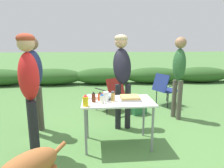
# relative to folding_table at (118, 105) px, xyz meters

# --- Properties ---
(ground_plane) EXTENTS (60.00, 60.00, 0.00)m
(ground_plane) POSITION_rel_folding_table_xyz_m (0.00, 0.00, -0.66)
(ground_plane) COLOR #4C7A3D
(shrub_hedge) EXTENTS (14.40, 0.90, 0.62)m
(shrub_hedge) POSITION_rel_folding_table_xyz_m (0.00, 4.81, -0.35)
(shrub_hedge) COLOR #2D5623
(shrub_hedge) RESTS_ON ground
(folding_table) EXTENTS (1.10, 0.64, 0.74)m
(folding_table) POSITION_rel_folding_table_xyz_m (0.00, 0.00, 0.00)
(folding_table) COLOR silver
(folding_table) RESTS_ON ground
(food_tray) EXTENTS (0.33, 0.29, 0.06)m
(food_tray) POSITION_rel_folding_table_xyz_m (0.20, 0.04, 0.10)
(food_tray) COLOR #9E9EA3
(food_tray) RESTS_ON folding_table
(plate_stack) EXTENTS (0.22, 0.22, 0.04)m
(plate_stack) POSITION_rel_folding_table_xyz_m (-0.38, 0.18, 0.10)
(plate_stack) COLOR white
(plate_stack) RESTS_ON folding_table
(mixing_bowl) EXTENTS (0.21, 0.21, 0.10)m
(mixing_bowl) POSITION_rel_folding_table_xyz_m (-0.15, 0.09, 0.13)
(mixing_bowl) COLOR #99B2CC
(mixing_bowl) RESTS_ON folding_table
(paper_cup_stack) EXTENTS (0.08, 0.08, 0.16)m
(paper_cup_stack) POSITION_rel_folding_table_xyz_m (-0.19, -0.05, 0.16)
(paper_cup_stack) COLOR white
(paper_cup_stack) RESTS_ON folding_table
(bbq_sauce_bottle) EXTENTS (0.06, 0.06, 0.16)m
(bbq_sauce_bottle) POSITION_rel_folding_table_xyz_m (-0.37, -0.04, 0.15)
(bbq_sauce_bottle) COLOR #562314
(bbq_sauce_bottle) RESTS_ON folding_table
(hot_sauce_bottle) EXTENTS (0.07, 0.07, 0.14)m
(hot_sauce_bottle) POSITION_rel_folding_table_xyz_m (-0.27, 0.03, 0.14)
(hot_sauce_bottle) COLOR #CC4214
(hot_sauce_bottle) RESTS_ON folding_table
(spice_jar) EXTENTS (0.06, 0.06, 0.15)m
(spice_jar) POSITION_rel_folding_table_xyz_m (-0.08, -0.02, 0.15)
(spice_jar) COLOR #B2893D
(spice_jar) RESTS_ON folding_table
(mustard_bottle) EXTENTS (0.08, 0.08, 0.17)m
(mustard_bottle) POSITION_rel_folding_table_xyz_m (-0.48, -0.23, 0.16)
(mustard_bottle) COLOR yellow
(mustard_bottle) RESTS_ON folding_table
(mayo_bottle) EXTENTS (0.07, 0.07, 0.15)m
(mayo_bottle) POSITION_rel_folding_table_xyz_m (-0.25, -0.12, 0.15)
(mayo_bottle) COLOR silver
(mayo_bottle) RESTS_ON folding_table
(standing_person_with_beanie) EXTENTS (0.36, 0.51, 1.77)m
(standing_person_with_beanie) POSITION_rel_folding_table_xyz_m (0.16, 0.75, 0.48)
(standing_person_with_beanie) COLOR black
(standing_person_with_beanie) RESTS_ON ground
(standing_person_in_red_jacket) EXTENTS (0.30, 0.36, 1.73)m
(standing_person_in_red_jacket) POSITION_rel_folding_table_xyz_m (1.40, 1.04, 0.41)
(standing_person_in_red_jacket) COLOR #4C473D
(standing_person_in_red_jacket) RESTS_ON ground
(standing_person_in_dark_puffer) EXTENTS (0.40, 0.46, 1.74)m
(standing_person_in_dark_puffer) POSITION_rel_folding_table_xyz_m (-1.25, -0.17, 0.42)
(standing_person_in_dark_puffer) COLOR black
(standing_person_in_dark_puffer) RESTS_ON ground
(standing_person_in_navy_coat) EXTENTS (0.36, 0.43, 1.72)m
(standing_person_in_navy_coat) POSITION_rel_folding_table_xyz_m (-1.40, 0.58, 0.37)
(standing_person_in_navy_coat) COLOR #4C473D
(standing_person_in_navy_coat) RESTS_ON ground
(camp_chair_green_behind_table) EXTENTS (0.72, 0.75, 0.83)m
(camp_chair_green_behind_table) POSITION_rel_folding_table_xyz_m (0.02, 1.55, -0.20)
(camp_chair_green_behind_table) COLOR maroon
(camp_chair_green_behind_table) RESTS_ON ground
(camp_chair_near_hedge) EXTENTS (0.73, 0.68, 0.83)m
(camp_chair_near_hedge) POSITION_rel_folding_table_xyz_m (1.46, 1.94, -0.20)
(camp_chair_near_hedge) COLOR navy
(camp_chair_near_hedge) RESTS_ON ground
(cooler_box) EXTENTS (0.45, 0.56, 0.34)m
(cooler_box) POSITION_rel_folding_table_xyz_m (0.60, 1.48, -0.49)
(cooler_box) COLOR #286B3D
(cooler_box) RESTS_ON ground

